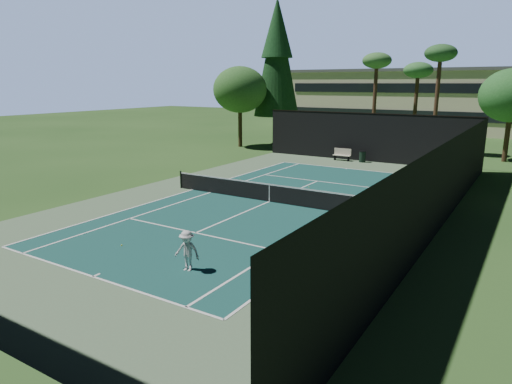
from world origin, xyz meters
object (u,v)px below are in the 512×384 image
at_px(player, 187,251).
at_px(tennis_ball_d, 240,180).
at_px(tennis_net, 269,192).
at_px(tennis_ball_b, 227,188).
at_px(tennis_ball_a, 122,245).
at_px(tennis_ball_c, 309,187).
at_px(park_bench, 342,154).
at_px(trash_bin, 362,157).

distance_m(player, tennis_ball_d, 15.43).
distance_m(tennis_net, tennis_ball_b, 4.30).
distance_m(player, tennis_ball_b, 12.95).
height_order(tennis_ball_a, tennis_ball_b, same).
distance_m(tennis_ball_a, tennis_ball_c, 13.83).
relative_size(tennis_ball_a, tennis_ball_d, 0.96).
xyz_separation_m(player, tennis_ball_d, (-6.99, 13.74, -0.70)).
relative_size(player, park_bench, 0.98).
relative_size(tennis_ball_d, park_bench, 0.05).
xyz_separation_m(tennis_net, trash_bin, (-0.01, 15.36, -0.08)).
bearing_deg(trash_bin, player, -84.59).
bearing_deg(tennis_ball_d, trash_bin, 67.89).
relative_size(player, tennis_ball_b, 22.06).
bearing_deg(player, tennis_ball_b, 110.20).
bearing_deg(tennis_net, tennis_ball_a, -99.25).
xyz_separation_m(tennis_ball_a, tennis_ball_c, (1.81, 13.72, -0.00)).
bearing_deg(trash_bin, park_bench, -178.30).
distance_m(tennis_ball_c, park_bench, 11.05).
bearing_deg(tennis_ball_a, tennis_ball_b, 102.99).
bearing_deg(player, trash_bin, 86.14).
xyz_separation_m(player, tennis_ball_b, (-6.36, 11.26, -0.70)).
xyz_separation_m(tennis_net, tennis_ball_d, (-4.62, 4.01, -0.52)).
relative_size(tennis_ball_b, trash_bin, 0.07).
height_order(tennis_ball_b, trash_bin, trash_bin).
relative_size(tennis_ball_c, park_bench, 0.04).
relative_size(player, trash_bin, 1.55).
xyz_separation_m(tennis_net, park_bench, (-1.77, 15.31, -0.01)).
xyz_separation_m(tennis_ball_c, park_bench, (-2.07, 10.84, 0.52)).
height_order(tennis_net, tennis_ball_c, tennis_net).
xyz_separation_m(tennis_ball_a, park_bench, (-0.26, 24.56, 0.51)).
distance_m(tennis_ball_b, park_bench, 13.97).
xyz_separation_m(player, tennis_ball_a, (-3.88, 0.49, -0.70)).
height_order(tennis_net, park_bench, tennis_net).
bearing_deg(player, tennis_net, 94.41).
relative_size(player, tennis_ball_a, 22.18).
relative_size(tennis_ball_c, tennis_ball_d, 0.92).
distance_m(player, trash_bin, 25.21).
bearing_deg(tennis_ball_b, park_bench, 80.83).
bearing_deg(tennis_ball_a, trash_bin, 86.51).
relative_size(tennis_ball_a, trash_bin, 0.07).
xyz_separation_m(tennis_ball_d, park_bench, (2.85, 11.30, 0.51)).
height_order(tennis_ball_d, park_bench, park_bench).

